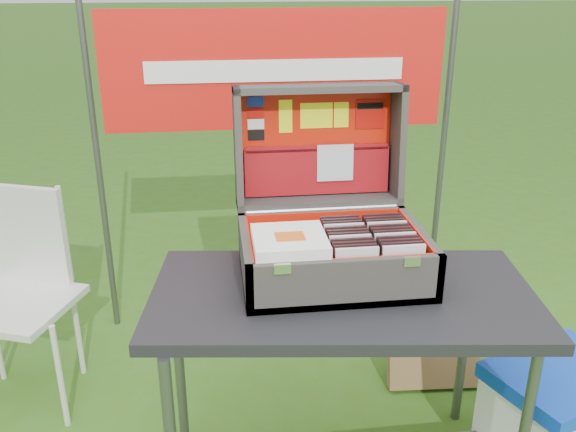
{
  "coord_description": "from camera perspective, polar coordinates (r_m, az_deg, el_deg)",
  "views": [
    {
      "loc": [
        -0.3,
        -1.77,
        1.72
      ],
      "look_at": [
        -0.07,
        0.1,
        0.97
      ],
      "focal_mm": 38.0,
      "sensor_mm": 36.0,
      "label": 1
    }
  ],
  "objects": [
    {
      "name": "table",
      "position": [
        2.19,
        4.79,
        -15.84
      ],
      "size": [
        1.3,
        0.76,
        0.77
      ],
      "primitive_type": null,
      "rotation": [
        0.0,
        0.0,
        -0.12
      ],
      "color": "black",
      "rests_on": "ground"
    },
    {
      "name": "table_top",
      "position": [
        1.99,
        5.11,
        -7.49
      ],
      "size": [
        1.3,
        0.76,
        0.04
      ],
      "primitive_type": "cube",
      "rotation": [
        0.0,
        0.0,
        -0.12
      ],
      "color": "black",
      "rests_on": "ground"
    },
    {
      "name": "table_leg_fr",
      "position": [
        2.19,
        21.29,
        -18.1
      ],
      "size": [
        0.04,
        0.04,
        0.73
      ],
      "primitive_type": "cylinder",
      "color": "#59595B",
      "rests_on": "ground"
    },
    {
      "name": "table_leg_bl",
      "position": [
        2.37,
        -10.13,
        -13.44
      ],
      "size": [
        0.04,
        0.04,
        0.73
      ],
      "primitive_type": "cylinder",
      "color": "#59595B",
      "rests_on": "ground"
    },
    {
      "name": "table_leg_br",
      "position": [
        2.55,
        16.17,
        -11.31
      ],
      "size": [
        0.04,
        0.04,
        0.73
      ],
      "primitive_type": "cylinder",
      "color": "#59595B",
      "rests_on": "ground"
    },
    {
      "name": "suitcase",
      "position": [
        2.0,
        4.09,
        2.53
      ],
      "size": [
        0.6,
        0.59,
        0.59
      ],
      "primitive_type": null,
      "color": "#45413C",
      "rests_on": "table"
    },
    {
      "name": "suitcase_base_bottom",
      "position": [
        2.05,
        4.2,
        -5.45
      ],
      "size": [
        0.6,
        0.43,
        0.02
      ],
      "primitive_type": "cube",
      "color": "#45413C",
      "rests_on": "table_top"
    },
    {
      "name": "suitcase_base_wall_front",
      "position": [
        1.85,
        5.48,
        -6.4
      ],
      "size": [
        0.6,
        0.02,
        0.16
      ],
      "primitive_type": "cube",
      "color": "#45413C",
      "rests_on": "table_top"
    },
    {
      "name": "suitcase_base_wall_back",
      "position": [
        2.21,
        3.23,
        -1.45
      ],
      "size": [
        0.6,
        0.02,
        0.16
      ],
      "primitive_type": "cube",
      "color": "#45413C",
      "rests_on": "table_top"
    },
    {
      "name": "suitcase_base_wall_left",
      "position": [
        1.99,
        -4.0,
        -4.16
      ],
      "size": [
        0.02,
        0.43,
        0.16
      ],
      "primitive_type": "cube",
      "color": "#45413C",
      "rests_on": "table_top"
    },
    {
      "name": "suitcase_base_wall_right",
      "position": [
        2.1,
        12.07,
        -3.21
      ],
      "size": [
        0.02,
        0.43,
        0.16
      ],
      "primitive_type": "cube",
      "color": "#45413C",
      "rests_on": "table_top"
    },
    {
      "name": "suitcase_liner_floor",
      "position": [
        2.05,
        4.21,
        -5.08
      ],
      "size": [
        0.56,
        0.38,
        0.01
      ],
      "primitive_type": "cube",
      "color": "red",
      "rests_on": "suitcase_base_bottom"
    },
    {
      "name": "suitcase_latch_left",
      "position": [
        1.77,
        -0.52,
        -4.96
      ],
      "size": [
        0.05,
        0.01,
        0.03
      ],
      "primitive_type": "cube",
      "color": "silver",
      "rests_on": "suitcase_base_wall_front"
    },
    {
      "name": "suitcase_latch_right",
      "position": [
        1.85,
        11.53,
        -4.19
      ],
      "size": [
        0.05,
        0.01,
        0.03
      ],
      "primitive_type": "cube",
      "color": "silver",
      "rests_on": "suitcase_base_wall_front"
    },
    {
      "name": "suitcase_hinge",
      "position": [
        2.19,
        3.22,
        0.62
      ],
      "size": [
        0.54,
        0.02,
        0.02
      ],
      "primitive_type": "cylinder",
      "rotation": [
        0.0,
        1.57,
        0.0
      ],
      "color": "silver",
      "rests_on": "suitcase_base_wall_back"
    },
    {
      "name": "suitcase_lid_back",
      "position": [
        2.28,
        2.58,
        6.9
      ],
      "size": [
        0.6,
        0.06,
        0.43
      ],
      "primitive_type": "cube",
      "rotation": [
        -1.65,
        0.0,
        0.0
      ],
      "color": "#45413C",
      "rests_on": "suitcase_base_wall_back"
    },
    {
      "name": "suitcase_lid_rim_far",
      "position": [
        2.19,
        2.91,
        11.85
      ],
      "size": [
        0.6,
        0.16,
        0.04
      ],
      "primitive_type": "cube",
      "rotation": [
        -1.65,
        0.0,
        0.0
      ],
      "color": "#45413C",
      "rests_on": "suitcase_lid_back"
    },
    {
      "name": "suitcase_lid_rim_near",
      "position": [
        2.26,
        2.86,
        1.49
      ],
      "size": [
        0.6,
        0.16,
        0.04
      ],
      "primitive_type": "cube",
      "rotation": [
        -1.65,
        0.0,
        0.0
      ],
      "color": "#45413C",
      "rests_on": "suitcase_lid_back"
    },
    {
      "name": "suitcase_lid_rim_left",
      "position": [
        2.18,
        -4.7,
        6.32
      ],
      "size": [
        0.02,
        0.2,
        0.44
      ],
      "primitive_type": "cube",
      "rotation": [
        -1.65,
        0.0,
        0.0
      ],
      "color": "#45413C",
      "rests_on": "suitcase_lid_back"
    },
    {
      "name": "suitcase_lid_rim_right",
      "position": [
        2.28,
        10.14,
        6.73
      ],
      "size": [
        0.02,
        0.2,
        0.44
      ],
      "primitive_type": "cube",
      "rotation": [
        -1.65,
        0.0,
        0.0
      ],
      "color": "#45413C",
      "rests_on": "suitcase_lid_back"
    },
    {
      "name": "suitcase_lid_liner",
      "position": [
        2.27,
        2.64,
        6.83
      ],
      "size": [
        0.55,
        0.04,
        0.38
      ],
      "primitive_type": "cube",
      "rotation": [
        -1.65,
        0.0,
        0.0
      ],
      "color": "red",
      "rests_on": "suitcase_lid_back"
    },
    {
      "name": "suitcase_liner_wall_front",
      "position": [
        1.85,
        5.4,
        -5.86
      ],
      "size": [
        0.56,
        0.01,
        0.14
      ],
      "primitive_type": "cube",
      "color": "red",
      "rests_on": "suitcase_base_bottom"
    },
    {
      "name": "suitcase_liner_wall_back",
      "position": [
        2.19,
        3.31,
        -1.31
      ],
      "size": [
        0.56,
        0.01,
        0.14
      ],
      "primitive_type": "cube",
      "color": "red",
      "rests_on": "suitcase_base_bottom"
    },
    {
      "name": "suitcase_liner_wall_left",
      "position": [
        1.99,
        -3.58,
        -3.83
      ],
      "size": [
        0.01,
        0.38,
        0.14
      ],
      "primitive_type": "cube",
      "color": "red",
      "rests_on": "suitcase_base_bottom"
    },
    {
      "name": "suitcase_liner_wall_right",
      "position": [
        2.09,
        11.71,
        -2.94
      ],
      "size": [
        0.01,
        0.38,
        0.14
      ],
      "primitive_type": "cube",
      "color": "red",
      "rests_on": "suitcase_base_bottom"
    },
    {
      "name": "suitcase_lid_pocket",
      "position": [
        2.27,
        2.72,
        4.24
      ],
      "size": [
        0.54,
        0.05,
        0.17
      ],
      "primitive_type": "cube",
      "rotation": [
        -1.65,
        0.0,
        0.0
      ],
      "color": "maroon",
      "rests_on": "suitcase_lid_liner"
    },
    {
      "name": "suitcase_pocket_edge",
      "position": [
        2.24,
        2.75,
        6.36
      ],
      "size": [
        0.53,
        0.02,
        0.02
      ],
      "primitive_type": "cube",
      "rotation": [
        -1.65,
        0.0,
        0.0
      ],
      "color": "maroon",
      "rests_on": "suitcase_lid_pocket"
    },
    {
      "name": "suitcase_pocket_cd",
      "position": [
        2.26,
        4.42,
        5.0
      ],
      "size": [
        0.13,
        0.02,
        0.14
      ],
      "primitive_type": "cube",
      "rotation": [
        -1.65,
        0.0,
        0.0
      ],
      "color": "silver",
      "rests_on": "suitcase_lid_pocket"
    },
    {
      "name": "lid_sticker_cc_a",
      "position": [
        2.21,
        -3.08,
        10.63
      ],
      "size": [
        0.06,
        0.01,
        0.04
      ],
      "primitive_type": "cube",
      "rotation": [
        -1.65,
        0.0,
        0.0
      ],
      "color": "#1933B2",
      "rests_on": "suitcase_lid_liner"
    },
    {
      "name": "lid_sticker_cc_b",
      "position": [
        2.22,
        -3.05,
        9.6
      ],
      "size": [
        0.06,
        0.01,
        0.04
      ],
      "primitive_type": "cube",
      "rotation": [
        -1.65,
        0.0,
        0.0
      ],
      "color": "#B20D05",
      "rests_on": "suitcase_lid_liner"
    },
    {
      "name": "lid_sticker_cc_c",
      "position": [
        2.22,
        -3.02,
        8.58
      ],
      "size": [
        0.06,
        0.01,
        0.04
      ],
      "primitive_type": "cube",
      "rotation": [
        -1.65,
        0.0,
        0.0
      ],
      "color": "white",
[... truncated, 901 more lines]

